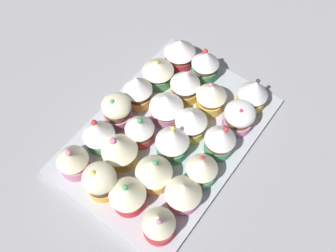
{
  "coord_description": "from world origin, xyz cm",
  "views": [
    {
      "loc": [
        26.99,
        20.26,
        62.24
      ],
      "look_at": [
        0.0,
        0.0,
        4.2
      ],
      "focal_mm": 38.83,
      "sensor_mm": 36.0,
      "label": 1
    }
  ],
  "objects_px": {
    "cupcake_12": "(211,97)",
    "cupcake_13": "(191,122)",
    "cupcake_5": "(72,159)",
    "baking_tray": "(168,135)",
    "cupcake_4": "(98,134)",
    "cupcake_19": "(220,140)",
    "cupcake_6": "(205,65)",
    "cupcake_8": "(166,107)",
    "cupcake_17": "(253,93)",
    "cupcake_16": "(128,195)",
    "cupcake_3": "(117,110)",
    "cupcake_15": "(154,171)",
    "cupcake_1": "(158,71)",
    "cupcake_11": "(100,181)",
    "cupcake_20": "(202,169)",
    "cupcake_21": "(183,192)",
    "cupcake_18": "(239,117)",
    "cupcake_14": "(172,141)",
    "cupcake_7": "(185,84)",
    "cupcake_22": "(159,224)",
    "cupcake_9": "(140,128)",
    "cupcake_0": "(180,52)",
    "cupcake_2": "(138,90)",
    "cupcake_10": "(119,149)"
  },
  "relations": [
    {
      "from": "cupcake_12",
      "to": "cupcake_13",
      "type": "height_order",
      "value": "cupcake_12"
    },
    {
      "from": "cupcake_5",
      "to": "baking_tray",
      "type": "bearing_deg",
      "value": 149.89
    },
    {
      "from": "cupcake_4",
      "to": "cupcake_19",
      "type": "height_order",
      "value": "same"
    },
    {
      "from": "cupcake_6",
      "to": "cupcake_8",
      "type": "bearing_deg",
      "value": -0.6
    },
    {
      "from": "cupcake_5",
      "to": "cupcake_17",
      "type": "distance_m",
      "value": 0.36
    },
    {
      "from": "cupcake_6",
      "to": "cupcake_16",
      "type": "bearing_deg",
      "value": 9.67
    },
    {
      "from": "cupcake_3",
      "to": "cupcake_17",
      "type": "distance_m",
      "value": 0.26
    },
    {
      "from": "cupcake_15",
      "to": "cupcake_17",
      "type": "distance_m",
      "value": 0.25
    },
    {
      "from": "cupcake_1",
      "to": "cupcake_19",
      "type": "height_order",
      "value": "cupcake_19"
    },
    {
      "from": "cupcake_11",
      "to": "cupcake_20",
      "type": "height_order",
      "value": "cupcake_11"
    },
    {
      "from": "cupcake_8",
      "to": "cupcake_13",
      "type": "xyz_separation_m",
      "value": [
        -0.0,
        0.06,
        -0.0
      ]
    },
    {
      "from": "cupcake_1",
      "to": "cupcake_5",
      "type": "height_order",
      "value": "cupcake_5"
    },
    {
      "from": "cupcake_21",
      "to": "cupcake_16",
      "type": "bearing_deg",
      "value": -50.15
    },
    {
      "from": "cupcake_18",
      "to": "cupcake_20",
      "type": "bearing_deg",
      "value": 2.02
    },
    {
      "from": "cupcake_3",
      "to": "cupcake_14",
      "type": "distance_m",
      "value": 0.12
    },
    {
      "from": "cupcake_7",
      "to": "cupcake_12",
      "type": "relative_size",
      "value": 1.08
    },
    {
      "from": "cupcake_7",
      "to": "cupcake_14",
      "type": "relative_size",
      "value": 1.0
    },
    {
      "from": "cupcake_3",
      "to": "cupcake_20",
      "type": "relative_size",
      "value": 1.05
    },
    {
      "from": "cupcake_4",
      "to": "cupcake_19",
      "type": "bearing_deg",
      "value": 123.58
    },
    {
      "from": "cupcake_8",
      "to": "cupcake_11",
      "type": "relative_size",
      "value": 0.95
    },
    {
      "from": "cupcake_1",
      "to": "cupcake_11",
      "type": "height_order",
      "value": "cupcake_11"
    },
    {
      "from": "cupcake_12",
      "to": "cupcake_19",
      "type": "bearing_deg",
      "value": 43.03
    },
    {
      "from": "cupcake_8",
      "to": "cupcake_14",
      "type": "distance_m",
      "value": 0.08
    },
    {
      "from": "cupcake_16",
      "to": "cupcake_21",
      "type": "xyz_separation_m",
      "value": [
        -0.06,
        0.07,
        -0.0
      ]
    },
    {
      "from": "cupcake_11",
      "to": "cupcake_8",
      "type": "bearing_deg",
      "value": -179.65
    },
    {
      "from": "cupcake_5",
      "to": "cupcake_11",
      "type": "height_order",
      "value": "cupcake_5"
    },
    {
      "from": "cupcake_20",
      "to": "cupcake_22",
      "type": "height_order",
      "value": "cupcake_22"
    },
    {
      "from": "cupcake_22",
      "to": "cupcake_21",
      "type": "bearing_deg",
      "value": 179.77
    },
    {
      "from": "cupcake_16",
      "to": "cupcake_3",
      "type": "bearing_deg",
      "value": -133.13
    },
    {
      "from": "cupcake_1",
      "to": "cupcake_15",
      "type": "xyz_separation_m",
      "value": [
        0.18,
        0.13,
        0.0
      ]
    },
    {
      "from": "cupcake_7",
      "to": "cupcake_18",
      "type": "distance_m",
      "value": 0.12
    },
    {
      "from": "cupcake_9",
      "to": "cupcake_3",
      "type": "bearing_deg",
      "value": -95.41
    },
    {
      "from": "cupcake_7",
      "to": "cupcake_19",
      "type": "relative_size",
      "value": 1.04
    },
    {
      "from": "cupcake_0",
      "to": "cupcake_12",
      "type": "distance_m",
      "value": 0.13
    },
    {
      "from": "cupcake_2",
      "to": "cupcake_13",
      "type": "height_order",
      "value": "cupcake_2"
    },
    {
      "from": "cupcake_10",
      "to": "cupcake_21",
      "type": "xyz_separation_m",
      "value": [
        -0.0,
        0.14,
        -0.0
      ]
    },
    {
      "from": "cupcake_21",
      "to": "cupcake_11",
      "type": "bearing_deg",
      "value": -61.07
    },
    {
      "from": "cupcake_10",
      "to": "cupcake_20",
      "type": "bearing_deg",
      "value": 112.71
    },
    {
      "from": "cupcake_7",
      "to": "cupcake_18",
      "type": "height_order",
      "value": "cupcake_7"
    },
    {
      "from": "cupcake_11",
      "to": "cupcake_3",
      "type": "bearing_deg",
      "value": -150.23
    },
    {
      "from": "cupcake_12",
      "to": "cupcake_13",
      "type": "relative_size",
      "value": 1.05
    },
    {
      "from": "cupcake_10",
      "to": "cupcake_11",
      "type": "relative_size",
      "value": 1.06
    },
    {
      "from": "cupcake_10",
      "to": "cupcake_1",
      "type": "bearing_deg",
      "value": -163.37
    },
    {
      "from": "cupcake_13",
      "to": "cupcake_22",
      "type": "relative_size",
      "value": 0.88
    },
    {
      "from": "cupcake_5",
      "to": "cupcake_10",
      "type": "relative_size",
      "value": 0.98
    },
    {
      "from": "cupcake_8",
      "to": "cupcake_19",
      "type": "xyz_separation_m",
      "value": [
        -0.0,
        0.12,
        0.0
      ]
    },
    {
      "from": "cupcake_17",
      "to": "cupcake_9",
      "type": "bearing_deg",
      "value": -33.69
    },
    {
      "from": "cupcake_17",
      "to": "cupcake_20",
      "type": "distance_m",
      "value": 0.19
    },
    {
      "from": "cupcake_19",
      "to": "cupcake_9",
      "type": "bearing_deg",
      "value": -62.99
    },
    {
      "from": "cupcake_3",
      "to": "cupcake_15",
      "type": "height_order",
      "value": "cupcake_15"
    }
  ]
}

